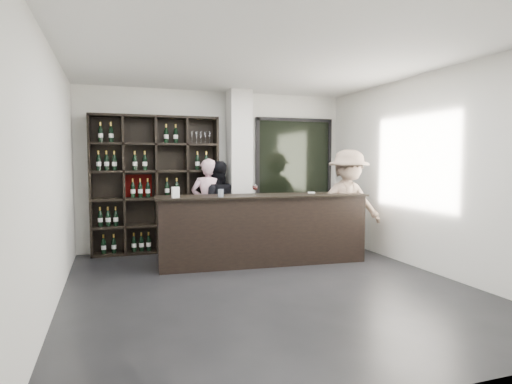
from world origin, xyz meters
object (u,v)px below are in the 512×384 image
object	(u,v)px
tasting_counter	(263,229)
taster_pink	(208,205)
taster_black	(217,206)
customer	(348,205)
wine_shelf	(156,185)

from	to	relation	value
tasting_counter	taster_pink	world-z (taller)	taster_pink
tasting_counter	taster_black	xyz separation A→B (m)	(-0.45, 1.23, 0.26)
taster_black	customer	size ratio (longest dim) A/B	0.90
taster_pink	taster_black	world-z (taller)	taster_pink
tasting_counter	customer	xyz separation A→B (m)	(1.45, -0.12, 0.35)
taster_pink	customer	size ratio (longest dim) A/B	0.92
tasting_counter	taster_pink	xyz separation A→B (m)	(-0.61, 1.23, 0.28)
tasting_counter	wine_shelf	bearing A→B (deg)	141.28
tasting_counter	customer	distance (m)	1.50
taster_pink	tasting_counter	bearing A→B (deg)	130.31
wine_shelf	taster_pink	bearing A→B (deg)	-10.45
customer	tasting_counter	bearing A→B (deg)	175.50
customer	wine_shelf	bearing A→B (deg)	153.01
wine_shelf	customer	bearing A→B (deg)	-27.18
wine_shelf	taster_pink	distance (m)	0.98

